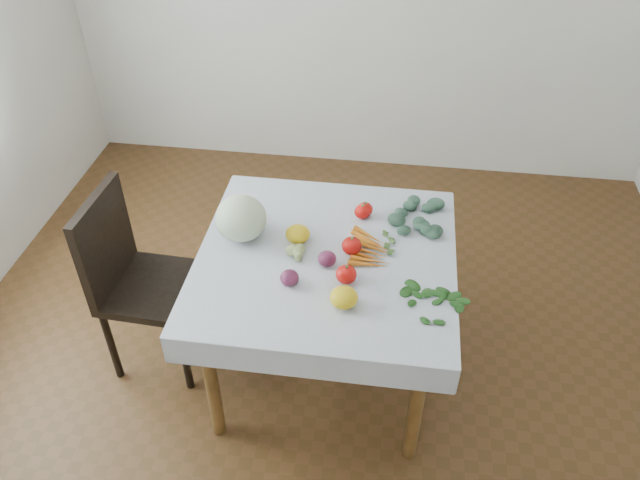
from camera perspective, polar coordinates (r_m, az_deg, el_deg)
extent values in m
plane|color=#55341B|center=(3.27, 0.49, -11.49)|extent=(4.00, 4.00, 0.00)
cube|color=brown|center=(2.75, 0.57, -1.82)|extent=(1.00, 1.00, 0.04)
cylinder|color=brown|center=(2.80, -9.89, -12.68)|extent=(0.06, 0.06, 0.71)
cylinder|color=brown|center=(2.72, 8.80, -14.75)|extent=(0.06, 0.06, 0.71)
cylinder|color=brown|center=(3.39, -5.89, -1.06)|extent=(0.06, 0.06, 0.71)
cylinder|color=brown|center=(3.32, 9.10, -2.42)|extent=(0.06, 0.06, 0.71)
cube|color=white|center=(2.73, 0.58, -1.46)|extent=(1.12, 1.12, 0.01)
cube|color=black|center=(3.10, -14.92, -4.25)|extent=(0.46, 0.46, 0.04)
cube|color=black|center=(3.02, -19.15, -0.11)|extent=(0.06, 0.44, 0.48)
cylinder|color=black|center=(3.23, -18.53, -9.13)|extent=(0.04, 0.04, 0.45)
cylinder|color=black|center=(3.09, -12.27, -10.37)|extent=(0.04, 0.04, 0.45)
cylinder|color=black|center=(3.45, -15.93, -4.65)|extent=(0.04, 0.04, 0.45)
cylinder|color=black|center=(3.32, -10.05, -5.59)|extent=(0.04, 0.04, 0.45)
ellipsoid|color=#DBF1CA|center=(2.79, -7.24, 1.98)|extent=(0.30, 0.30, 0.21)
ellipsoid|color=red|center=(2.95, 4.14, 2.82)|extent=(0.10, 0.10, 0.07)
ellipsoid|color=red|center=(2.93, 3.90, 2.59)|extent=(0.10, 0.10, 0.07)
ellipsoid|color=red|center=(2.72, 2.92, -0.52)|extent=(0.10, 0.10, 0.08)
ellipsoid|color=red|center=(2.58, 2.42, -3.16)|extent=(0.11, 0.11, 0.08)
ellipsoid|color=yellow|center=(2.78, -2.04, 0.56)|extent=(0.14, 0.14, 0.08)
ellipsoid|color=yellow|center=(2.48, 2.20, -5.27)|extent=(0.14, 0.14, 0.08)
ellipsoid|color=#52173C|center=(2.66, 0.65, -1.73)|extent=(0.09, 0.09, 0.07)
ellipsoid|color=#52173C|center=(2.58, -2.80, -3.46)|extent=(0.09, 0.09, 0.07)
ellipsoid|color=#B6D279|center=(2.72, -1.51, -1.10)|extent=(0.05, 0.05, 0.04)
ellipsoid|color=#B6D279|center=(2.73, -2.14, -0.93)|extent=(0.05, 0.05, 0.04)
ellipsoid|color=#B6D279|center=(2.69, -1.53, -1.53)|extent=(0.05, 0.05, 0.04)
ellipsoid|color=#B6D279|center=(2.74, -1.03, -0.62)|extent=(0.05, 0.05, 0.04)
cone|color=orange|center=(2.82, 4.73, 0.37)|extent=(0.16, 0.12, 0.03)
cone|color=orange|center=(2.80, 4.69, 0.02)|extent=(0.16, 0.11, 0.03)
cone|color=orange|center=(2.78, 4.64, -0.35)|extent=(0.17, 0.10, 0.03)
cone|color=orange|center=(2.76, 4.60, -0.71)|extent=(0.17, 0.09, 0.03)
cone|color=orange|center=(2.74, 4.55, -1.09)|extent=(0.18, 0.07, 0.03)
cone|color=orange|center=(2.71, 4.51, -1.47)|extent=(0.18, 0.06, 0.03)
cone|color=orange|center=(2.69, 4.46, -1.85)|extent=(0.18, 0.04, 0.03)
cone|color=orange|center=(2.67, 4.41, -2.25)|extent=(0.18, 0.03, 0.03)
ellipsoid|color=#355741|center=(2.95, 8.96, 2.17)|extent=(0.07, 0.07, 0.04)
ellipsoid|color=#355741|center=(2.97, 8.11, 2.53)|extent=(0.07, 0.07, 0.04)
ellipsoid|color=#355741|center=(2.92, 8.45, 1.81)|extent=(0.07, 0.07, 0.04)
ellipsoid|color=#355741|center=(2.98, 9.34, 2.55)|extent=(0.07, 0.07, 0.04)
ellipsoid|color=#355741|center=(2.95, 7.17, 2.35)|extent=(0.07, 0.07, 0.04)
ellipsoid|color=#355741|center=(2.92, 9.70, 1.62)|extent=(0.07, 0.07, 0.04)
ellipsoid|color=#355741|center=(3.01, 8.36, 3.12)|extent=(0.07, 0.07, 0.04)
ellipsoid|color=#355741|center=(2.90, 7.27, 1.54)|extent=(0.07, 0.07, 0.04)
ellipsoid|color=#355741|center=(2.98, 10.73, 2.26)|extent=(0.07, 0.07, 0.04)
ellipsoid|color=#355741|center=(3.00, 6.44, 3.05)|extent=(0.07, 0.07, 0.04)
ellipsoid|color=#355741|center=(2.87, 9.26, 0.87)|extent=(0.07, 0.07, 0.04)
ellipsoid|color=#355741|center=(3.05, 9.83, 3.38)|extent=(0.07, 0.07, 0.04)
ellipsoid|color=#26591B|center=(2.55, 11.10, -5.74)|extent=(0.06, 0.04, 0.01)
ellipsoid|color=#26591B|center=(2.55, 10.19, -5.52)|extent=(0.06, 0.04, 0.01)
ellipsoid|color=#26591B|center=(2.53, 10.88, -6.19)|extent=(0.06, 0.04, 0.01)
ellipsoid|color=#26591B|center=(2.57, 11.10, -5.32)|extent=(0.06, 0.04, 0.01)
ellipsoid|color=#26591B|center=(2.53, 9.68, -5.88)|extent=(0.06, 0.04, 0.01)
ellipsoid|color=#26591B|center=(2.54, 11.82, -6.12)|extent=(0.06, 0.04, 0.01)
ellipsoid|color=#26591B|center=(2.58, 10.11, -4.98)|extent=(0.06, 0.04, 0.01)
ellipsoid|color=#26591B|center=(2.51, 10.21, -6.59)|extent=(0.06, 0.04, 0.01)
ellipsoid|color=#26591B|center=(2.57, 12.14, -5.38)|extent=(0.06, 0.04, 0.01)
ellipsoid|color=#26591B|center=(2.55, 8.87, -5.36)|extent=(0.06, 0.04, 0.01)
ellipsoid|color=#26591B|center=(2.51, 11.86, -6.83)|extent=(0.06, 0.04, 0.01)
ellipsoid|color=#26591B|center=(2.60, 10.96, -4.53)|extent=(0.06, 0.04, 0.01)
ellipsoid|color=#26591B|center=(2.50, 8.85, -6.49)|extent=(0.06, 0.04, 0.01)
ellipsoid|color=#26591B|center=(2.55, 13.18, -6.01)|extent=(0.06, 0.04, 0.01)
ellipsoid|color=#26591B|center=(2.59, 8.84, -4.51)|extent=(0.06, 0.04, 0.01)
ellipsoid|color=#26591B|center=(2.47, 10.81, -7.46)|extent=(0.06, 0.04, 0.01)
ellipsoid|color=#547B38|center=(2.94, -6.15, 2.09)|extent=(0.05, 0.05, 0.02)
ellipsoid|color=#547B38|center=(2.95, -6.77, 2.16)|extent=(0.05, 0.05, 0.02)
ellipsoid|color=#547B38|center=(2.92, -6.27, 1.79)|extent=(0.05, 0.05, 0.02)
ellipsoid|color=#547B38|center=(2.96, -6.12, 2.36)|extent=(0.05, 0.05, 0.02)
ellipsoid|color=#547B38|center=(2.94, -7.18, 1.90)|extent=(0.05, 0.05, 0.02)
ellipsoid|color=#547B38|center=(2.93, -5.54, 1.89)|extent=(0.05, 0.05, 0.02)
ellipsoid|color=#547B38|center=(2.98, -6.88, 2.53)|extent=(0.05, 0.05, 0.02)
ellipsoid|color=#547B38|center=(2.91, -6.77, 1.47)|extent=(0.05, 0.05, 0.02)
ellipsoid|color=#547B38|center=(2.96, -5.28, 2.41)|extent=(0.05, 0.05, 0.02)
ellipsoid|color=#547B38|center=(2.96, -7.85, 2.19)|extent=(0.05, 0.05, 0.02)
ellipsoid|color=#547B38|center=(2.89, -5.47, 1.41)|extent=(0.05, 0.05, 0.02)
ellipsoid|color=#547B38|center=(3.00, -6.23, 2.91)|extent=(0.05, 0.05, 0.02)
ellipsoid|color=#547B38|center=(2.91, -7.84, 1.42)|extent=(0.05, 0.05, 0.02)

